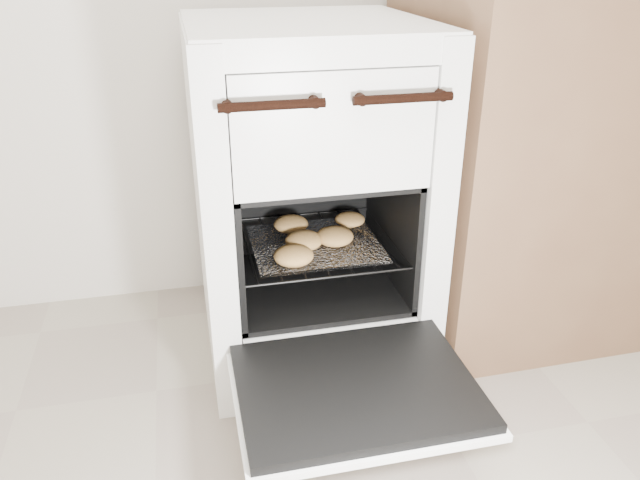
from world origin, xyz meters
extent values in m
cube|color=white|center=(0.10, 1.20, 0.43)|extent=(0.56, 0.60, 0.86)
cylinder|color=black|center=(-0.04, 0.88, 0.75)|extent=(0.21, 0.02, 0.02)
cylinder|color=black|center=(0.23, 0.88, 0.75)|extent=(0.21, 0.02, 0.02)
cube|color=black|center=(0.10, 0.71, 0.20)|extent=(0.49, 0.38, 0.02)
cube|color=white|center=(0.10, 0.71, 0.18)|extent=(0.51, 0.39, 0.02)
cylinder|color=black|center=(-0.11, 1.12, 0.33)|extent=(0.01, 0.39, 0.01)
cylinder|color=black|center=(0.30, 1.12, 0.33)|extent=(0.01, 0.39, 0.01)
cylinder|color=black|center=(0.10, 0.94, 0.33)|extent=(0.40, 0.01, 0.01)
cylinder|color=black|center=(0.10, 1.31, 0.33)|extent=(0.40, 0.01, 0.01)
cylinder|color=black|center=(-0.07, 1.12, 0.33)|extent=(0.01, 0.38, 0.01)
cylinder|color=black|center=(-0.02, 1.12, 0.33)|extent=(0.01, 0.38, 0.01)
cylinder|color=black|center=(0.04, 1.12, 0.33)|extent=(0.01, 0.38, 0.01)
cylinder|color=black|center=(0.10, 1.12, 0.33)|extent=(0.01, 0.38, 0.01)
cylinder|color=black|center=(0.15, 1.12, 0.33)|extent=(0.01, 0.38, 0.01)
cylinder|color=black|center=(0.21, 1.12, 0.33)|extent=(0.01, 0.38, 0.01)
cylinder|color=black|center=(0.26, 1.12, 0.33)|extent=(0.01, 0.38, 0.01)
cube|color=silver|center=(0.10, 1.11, 0.34)|extent=(0.32, 0.28, 0.01)
ellipsoid|color=tan|center=(0.06, 1.08, 0.36)|extent=(0.11, 0.11, 0.04)
ellipsoid|color=tan|center=(0.14, 1.09, 0.36)|extent=(0.13, 0.13, 0.04)
ellipsoid|color=tan|center=(0.02, 1.01, 0.36)|extent=(0.13, 0.13, 0.04)
ellipsoid|color=tan|center=(0.21, 1.19, 0.36)|extent=(0.11, 0.11, 0.03)
ellipsoid|color=tan|center=(0.05, 1.19, 0.36)|extent=(0.09, 0.09, 0.04)
cube|color=brown|center=(0.88, 1.23, 0.47)|extent=(0.95, 0.64, 0.94)
camera|label=1|loc=(-0.21, -0.28, 1.03)|focal=35.00mm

